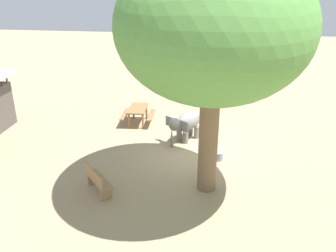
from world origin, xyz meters
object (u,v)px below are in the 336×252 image
object	(u,v)px
picnic_table_near	(138,112)
feed_bucket	(219,156)
person_handler	(209,103)
wooden_bench	(97,179)
elephant	(185,123)
shade_tree_main	(214,28)

from	to	relation	value
picnic_table_near	feed_bucket	distance (m)	4.96
person_handler	wooden_bench	bearing A→B (deg)	-6.08
wooden_bench	elephant	bearing A→B (deg)	109.44
shade_tree_main	elephant	bearing A→B (deg)	16.12
wooden_bench	picnic_table_near	bearing A→B (deg)	138.47
person_handler	shade_tree_main	size ratio (longest dim) A/B	0.22
shade_tree_main	picnic_table_near	size ratio (longest dim) A/B	4.70
elephant	person_handler	xyz separation A→B (m)	(2.19, -0.91, 0.16)
wooden_bench	feed_bucket	world-z (taller)	wooden_bench
shade_tree_main	picnic_table_near	distance (m)	7.73
shade_tree_main	picnic_table_near	xyz separation A→B (m)	(5.17, 3.42, -4.62)
person_handler	picnic_table_near	world-z (taller)	person_handler
elephant	feed_bucket	world-z (taller)	elephant
shade_tree_main	picnic_table_near	bearing A→B (deg)	33.43
wooden_bench	picnic_table_near	size ratio (longest dim) A/B	0.84
wooden_bench	feed_bucket	bearing A→B (deg)	84.59
person_handler	feed_bucket	distance (m)	3.85
shade_tree_main	feed_bucket	xyz separation A→B (m)	(2.02, -0.40, -5.04)
person_handler	picnic_table_near	distance (m)	3.36
wooden_bench	feed_bucket	xyz separation A→B (m)	(2.76, -3.90, -0.31)
shade_tree_main	wooden_bench	world-z (taller)	shade_tree_main
wooden_bench	picnic_table_near	xyz separation A→B (m)	(5.91, -0.08, 0.12)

